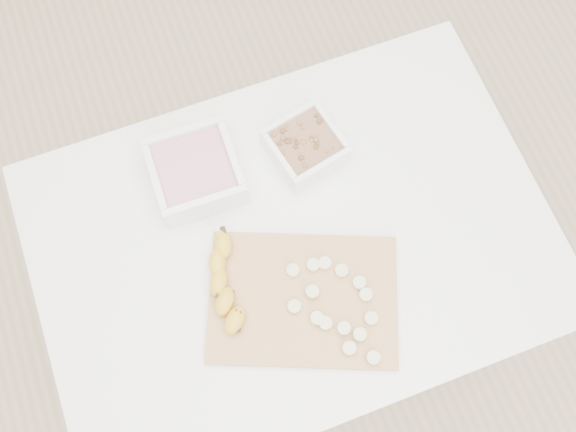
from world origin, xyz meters
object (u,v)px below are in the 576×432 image
object	(u,v)px
table	(293,253)
bowl_granola	(305,146)
cutting_board	(303,299)
banana	(226,284)
bowl_yogurt	(196,172)

from	to	relation	value
table	bowl_granola	xyz separation A→B (m)	(0.09, 0.16, 0.13)
cutting_board	banana	world-z (taller)	banana
bowl_yogurt	cutting_board	world-z (taller)	bowl_yogurt
cutting_board	table	bearing A→B (deg)	78.02
bowl_granola	banana	distance (m)	0.32
bowl_yogurt	banana	size ratio (longest dim) A/B	0.88
table	cutting_board	world-z (taller)	cutting_board
bowl_yogurt	cutting_board	bearing A→B (deg)	-70.04
table	bowl_granola	bearing A→B (deg)	61.98
table	cutting_board	distance (m)	0.16
table	banana	world-z (taller)	banana
bowl_yogurt	cutting_board	xyz separation A→B (m)	(0.11, -0.30, -0.03)
table	bowl_granola	distance (m)	0.23
cutting_board	banana	xyz separation A→B (m)	(-0.13, 0.07, 0.02)
bowl_yogurt	bowl_granola	distance (m)	0.22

